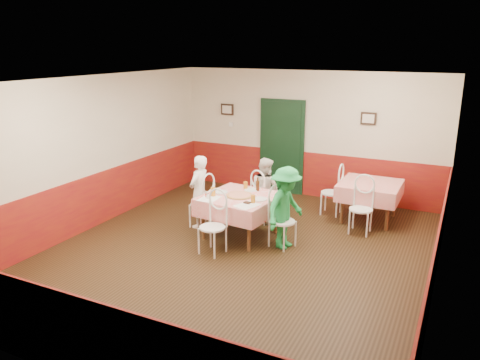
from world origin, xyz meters
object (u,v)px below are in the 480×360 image
at_px(glass_c, 246,185).
at_px(diner_right, 286,208).
at_px(chair_left, 202,204).
at_px(second_table, 369,202).
at_px(chair_near, 212,228).
at_px(chair_far, 263,200).
at_px(pizza, 240,195).
at_px(chair_second_a, 331,193).
at_px(chair_right, 283,222).
at_px(wallet, 247,203).
at_px(beer_bottle, 258,185).
at_px(diner_far, 265,190).
at_px(main_table, 240,216).
at_px(diner_left, 199,192).
at_px(chair_second_b, 361,210).
at_px(glass_b, 253,199).
at_px(glass_a, 213,192).

distance_m(glass_c, diner_right, 1.11).
distance_m(chair_left, diner_right, 1.77).
distance_m(second_table, chair_near, 3.35).
distance_m(second_table, chair_far, 2.07).
bearing_deg(pizza, chair_second_a, 58.31).
height_order(chair_right, glass_c, chair_right).
bearing_deg(chair_left, wallet, 79.34).
xyz_separation_m(chair_far, pizza, (-0.09, -0.87, 0.33)).
bearing_deg(second_table, pizza, -135.55).
distance_m(beer_bottle, diner_far, 0.55).
distance_m(main_table, wallet, 0.58).
bearing_deg(wallet, second_table, 59.29).
distance_m(glass_c, diner_far, 0.55).
height_order(chair_left, diner_left, diner_left).
distance_m(chair_far, pizza, 0.93).
bearing_deg(diner_far, beer_bottle, 116.35).
bearing_deg(chair_second_b, chair_left, -159.52).
relative_size(chair_far, chair_near, 1.00).
relative_size(chair_left, chair_far, 1.00).
height_order(chair_second_b, diner_left, diner_left).
xyz_separation_m(chair_left, pizza, (0.85, -0.11, 0.33)).
distance_m(chair_right, chair_far, 1.20).
xyz_separation_m(pizza, diner_far, (0.10, 0.92, -0.14)).
bearing_deg(diner_right, beer_bottle, 67.46).
bearing_deg(chair_far, glass_c, 86.27).
bearing_deg(chair_second_b, wallet, -138.61).
xyz_separation_m(chair_right, diner_far, (-0.75, 0.99, 0.18)).
bearing_deg(main_table, chair_second_a, 57.97).
bearing_deg(diner_right, chair_far, 52.24).
bearing_deg(chair_near, chair_right, 46.97).
xyz_separation_m(beer_bottle, diner_far, (-0.06, 0.49, -0.24)).
bearing_deg(pizza, chair_right, -4.83).
relative_size(chair_second_b, diner_right, 0.64).
height_order(chair_left, chair_second_a, same).
xyz_separation_m(chair_near, diner_right, (0.99, 0.75, 0.25)).
distance_m(glass_b, beer_bottle, 0.68).
height_order(pizza, diner_right, diner_right).
bearing_deg(main_table, diner_left, 173.79).
bearing_deg(chair_left, pizza, 91.31).
bearing_deg(glass_b, chair_far, 104.02).
relative_size(main_table, glass_b, 8.96).
relative_size(glass_a, diner_far, 0.12).
relative_size(beer_bottle, diner_far, 0.18).
bearing_deg(chair_right, chair_left, 100.79).
bearing_deg(chair_second_a, main_table, -31.59).
xyz_separation_m(chair_second_b, glass_c, (-1.99, -0.68, 0.38)).
bearing_deg(wallet, chair_near, -119.00).
bearing_deg(chair_second_a, chair_left, -48.31).
xyz_separation_m(glass_a, diner_left, (-0.48, 0.31, -0.15)).
bearing_deg(chair_left, main_table, 92.67).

